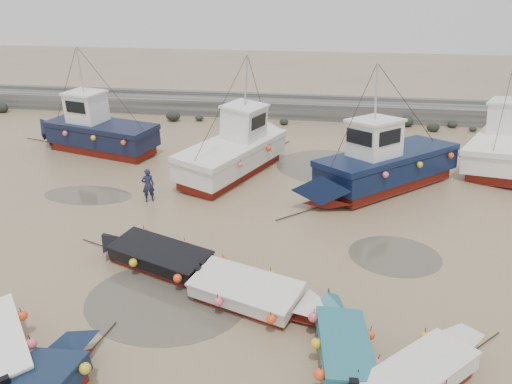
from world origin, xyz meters
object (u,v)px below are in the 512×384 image
dinghy_2 (341,340)px  dinghy_4 (153,252)px  dinghy_3 (428,370)px  cabin_boat_1 (238,148)px  cabin_boat_2 (380,165)px  person (149,201)px  cabin_boat_3 (510,143)px  dinghy_5 (257,292)px  cabin_boat_0 (94,130)px

dinghy_2 → dinghy_4: same height
dinghy_3 → dinghy_2: bearing=-155.8°
cabin_boat_1 → dinghy_4: bearing=-75.4°
cabin_boat_1 → cabin_boat_2: (7.41, -1.53, -0.01)m
cabin_boat_1 → person: size_ratio=6.34×
dinghy_4 → cabin_boat_1: bearing=14.5°
cabin_boat_3 → dinghy_5: bearing=-101.6°
person → cabin_boat_0: bearing=-80.5°
cabin_boat_2 → person: cabin_boat_2 is taller
cabin_boat_1 → dinghy_3: bearing=-40.8°
dinghy_5 → person: dinghy_5 is taller
cabin_boat_3 → dinghy_4: bearing=-113.9°
dinghy_3 → cabin_boat_2: bearing=136.2°
dinghy_3 → cabin_boat_0: 23.97m
dinghy_2 → dinghy_5: bearing=137.2°
dinghy_3 → cabin_boat_3: (7.13, 18.08, 0.78)m
dinghy_4 → person: size_ratio=3.62×
dinghy_2 → dinghy_3: same height
dinghy_4 → cabin_boat_1: (1.23, 10.10, 0.78)m
cabin_boat_0 → cabin_boat_3: size_ratio=1.00×
dinghy_5 → cabin_boat_3: 19.47m
dinghy_3 → cabin_boat_1: 16.68m
cabin_boat_1 → dinghy_5: bearing=-54.9°
dinghy_5 → cabin_boat_3: (11.97, 15.34, 0.78)m
dinghy_4 → cabin_boat_2: bearing=-23.8°
person → dinghy_4: bearing=80.5°
cabin_boat_1 → cabin_boat_2: 7.57m
dinghy_4 → cabin_boat_3: (16.09, 13.41, 0.79)m
dinghy_3 → cabin_boat_0: (-16.97, 16.91, 0.79)m
person → dinghy_2: bearing=102.5°
dinghy_4 → cabin_boat_0: cabin_boat_0 is taller
dinghy_3 → dinghy_4: size_ratio=0.76×
dinghy_5 → cabin_boat_0: (-12.13, 14.17, 0.79)m
dinghy_2 → cabin_boat_3: (9.33, 17.26, 0.76)m
dinghy_3 → person: 15.11m
dinghy_4 → cabin_boat_1: size_ratio=0.57×
dinghy_4 → cabin_boat_2: size_ratio=0.67×
person → cabin_boat_3: bearing=172.1°
dinghy_2 → dinghy_4: size_ratio=0.87×
dinghy_3 → cabin_boat_3: 19.45m
dinghy_2 → cabin_boat_3: bearing=54.8°
cabin_boat_0 → cabin_boat_3: same height
dinghy_3 → dinghy_5: size_ratio=0.79×
cabin_boat_0 → cabin_boat_1: bearing=-86.8°
dinghy_3 → cabin_boat_0: cabin_boat_0 is taller
cabin_boat_3 → dinghy_3: bearing=-85.2°
cabin_boat_3 → person: bearing=-130.3°
cabin_boat_0 → cabin_boat_3: (24.10, 1.17, -0.01)m
cabin_boat_2 → dinghy_3: bearing=138.4°
dinghy_2 → dinghy_5: (-2.64, 1.92, -0.02)m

